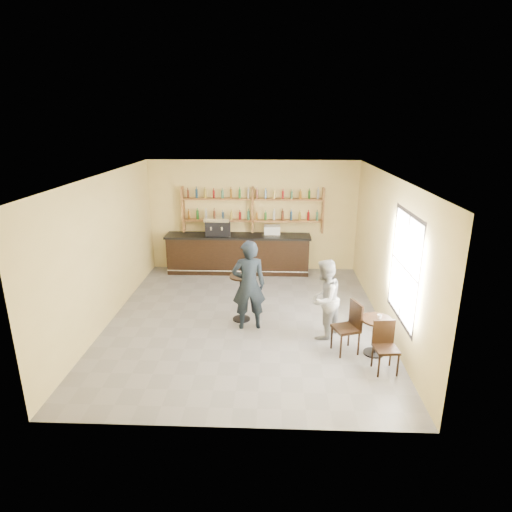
{
  "coord_description": "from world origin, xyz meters",
  "views": [
    {
      "loc": [
        0.58,
        -8.64,
        4.29
      ],
      "look_at": [
        0.2,
        0.8,
        1.25
      ],
      "focal_mm": 30.0,
      "sensor_mm": 36.0,
      "label": 1
    }
  ],
  "objects_px": {
    "espresso_machine": "(218,226)",
    "pastry_case": "(272,231)",
    "bar_counter": "(238,254)",
    "chair_west": "(346,328)",
    "pedestal_table": "(241,298)",
    "cafe_table": "(375,336)",
    "man_main": "(249,285)",
    "patron_second": "(324,299)",
    "chair_south": "(386,348)"
  },
  "relations": [
    {
      "from": "pedestal_table",
      "to": "chair_west",
      "type": "distance_m",
      "value": 2.46
    },
    {
      "from": "bar_counter",
      "to": "chair_south",
      "type": "height_order",
      "value": "bar_counter"
    },
    {
      "from": "bar_counter",
      "to": "man_main",
      "type": "distance_m",
      "value": 3.55
    },
    {
      "from": "chair_west",
      "to": "patron_second",
      "type": "relative_size",
      "value": 0.61
    },
    {
      "from": "espresso_machine",
      "to": "man_main",
      "type": "distance_m",
      "value": 3.67
    },
    {
      "from": "man_main",
      "to": "cafe_table",
      "type": "height_order",
      "value": "man_main"
    },
    {
      "from": "espresso_machine",
      "to": "chair_south",
      "type": "xyz_separation_m",
      "value": [
        3.59,
        -5.08,
        -0.92
      ]
    },
    {
      "from": "pastry_case",
      "to": "chair_south",
      "type": "xyz_separation_m",
      "value": [
        2.03,
        -5.08,
        -0.8
      ]
    },
    {
      "from": "man_main",
      "to": "chair_south",
      "type": "xyz_separation_m",
      "value": [
        2.5,
        -1.6,
        -0.51
      ]
    },
    {
      "from": "cafe_table",
      "to": "chair_west",
      "type": "relative_size",
      "value": 0.73
    },
    {
      "from": "bar_counter",
      "to": "espresso_machine",
      "type": "height_order",
      "value": "espresso_machine"
    },
    {
      "from": "cafe_table",
      "to": "pastry_case",
      "type": "bearing_deg",
      "value": 113.81
    },
    {
      "from": "pastry_case",
      "to": "man_main",
      "type": "height_order",
      "value": "man_main"
    },
    {
      "from": "pedestal_table",
      "to": "espresso_machine",
      "type": "bearing_deg",
      "value": 106.05
    },
    {
      "from": "bar_counter",
      "to": "pedestal_table",
      "type": "xyz_separation_m",
      "value": [
        0.32,
        -3.13,
        -0.04
      ]
    },
    {
      "from": "man_main",
      "to": "chair_south",
      "type": "distance_m",
      "value": 3.01
    },
    {
      "from": "bar_counter",
      "to": "espresso_machine",
      "type": "distance_m",
      "value": 1.0
    },
    {
      "from": "pastry_case",
      "to": "chair_west",
      "type": "xyz_separation_m",
      "value": [
        1.43,
        -4.43,
        -0.75
      ]
    },
    {
      "from": "chair_south",
      "to": "chair_west",
      "type": "bearing_deg",
      "value": 125.91
    },
    {
      "from": "man_main",
      "to": "patron_second",
      "type": "distance_m",
      "value": 1.58
    },
    {
      "from": "chair_west",
      "to": "man_main",
      "type": "bearing_deg",
      "value": -136.13
    },
    {
      "from": "espresso_machine",
      "to": "pastry_case",
      "type": "distance_m",
      "value": 1.56
    },
    {
      "from": "cafe_table",
      "to": "man_main",
      "type": "bearing_deg",
      "value": 157.86
    },
    {
      "from": "bar_counter",
      "to": "cafe_table",
      "type": "height_order",
      "value": "bar_counter"
    },
    {
      "from": "chair_west",
      "to": "espresso_machine",
      "type": "bearing_deg",
      "value": -165.68
    },
    {
      "from": "pastry_case",
      "to": "patron_second",
      "type": "xyz_separation_m",
      "value": [
        1.07,
        -3.82,
        -0.43
      ]
    },
    {
      "from": "pedestal_table",
      "to": "chair_west",
      "type": "relative_size",
      "value": 1.03
    },
    {
      "from": "pedestal_table",
      "to": "chair_south",
      "type": "bearing_deg",
      "value": -36.04
    },
    {
      "from": "chair_west",
      "to": "chair_south",
      "type": "relative_size",
      "value": 1.1
    },
    {
      "from": "pastry_case",
      "to": "pedestal_table",
      "type": "distance_m",
      "value": 3.28
    },
    {
      "from": "pedestal_table",
      "to": "cafe_table",
      "type": "distance_m",
      "value": 2.97
    },
    {
      "from": "bar_counter",
      "to": "chair_west",
      "type": "xyz_separation_m",
      "value": [
        2.41,
        -4.43,
        -0.05
      ]
    },
    {
      "from": "cafe_table",
      "to": "bar_counter",
      "type": "bearing_deg",
      "value": 123.4
    },
    {
      "from": "pedestal_table",
      "to": "chair_south",
      "type": "xyz_separation_m",
      "value": [
        2.69,
        -1.95,
        -0.06
      ]
    },
    {
      "from": "chair_west",
      "to": "patron_second",
      "type": "height_order",
      "value": "patron_second"
    },
    {
      "from": "bar_counter",
      "to": "man_main",
      "type": "relative_size",
      "value": 2.13
    },
    {
      "from": "espresso_machine",
      "to": "pedestal_table",
      "type": "relative_size",
      "value": 0.68
    },
    {
      "from": "pastry_case",
      "to": "man_main",
      "type": "distance_m",
      "value": 3.53
    },
    {
      "from": "espresso_machine",
      "to": "chair_west",
      "type": "relative_size",
      "value": 0.71
    },
    {
      "from": "cafe_table",
      "to": "chair_south",
      "type": "xyz_separation_m",
      "value": [
        0.05,
        -0.6,
        0.09
      ]
    },
    {
      "from": "cafe_table",
      "to": "patron_second",
      "type": "xyz_separation_m",
      "value": [
        -0.91,
        0.66,
        0.46
      ]
    },
    {
      "from": "pastry_case",
      "to": "chair_west",
      "type": "height_order",
      "value": "pastry_case"
    },
    {
      "from": "espresso_machine",
      "to": "patron_second",
      "type": "bearing_deg",
      "value": -64.18
    },
    {
      "from": "espresso_machine",
      "to": "patron_second",
      "type": "relative_size",
      "value": 0.43
    },
    {
      "from": "chair_south",
      "to": "espresso_machine",
      "type": "bearing_deg",
      "value": 118.4
    },
    {
      "from": "cafe_table",
      "to": "chair_south",
      "type": "relative_size",
      "value": 0.8
    },
    {
      "from": "pastry_case",
      "to": "pedestal_table",
      "type": "height_order",
      "value": "pastry_case"
    },
    {
      "from": "bar_counter",
      "to": "cafe_table",
      "type": "distance_m",
      "value": 5.37
    },
    {
      "from": "man_main",
      "to": "bar_counter",
      "type": "bearing_deg",
      "value": -90.87
    },
    {
      "from": "espresso_machine",
      "to": "chair_south",
      "type": "height_order",
      "value": "espresso_machine"
    }
  ]
}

